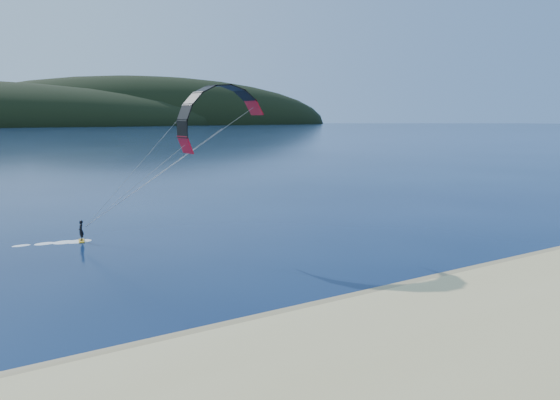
% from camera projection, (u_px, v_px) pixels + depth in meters
% --- Properties ---
extents(ground, '(1800.00, 1800.00, 0.00)m').
position_uv_depth(ground, '(333.00, 357.00, 22.25)').
color(ground, '#071534').
rests_on(ground, ground).
extents(wet_sand, '(220.00, 2.50, 0.10)m').
position_uv_depth(wet_sand, '(276.00, 321.00, 25.99)').
color(wet_sand, '#988658').
rests_on(wet_sand, ground).
extents(kitesurfer_near, '(23.88, 9.61, 13.85)m').
position_uv_depth(kitesurfer_near, '(213.00, 134.00, 41.18)').
color(kitesurfer_near, gold).
rests_on(kitesurfer_near, ground).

